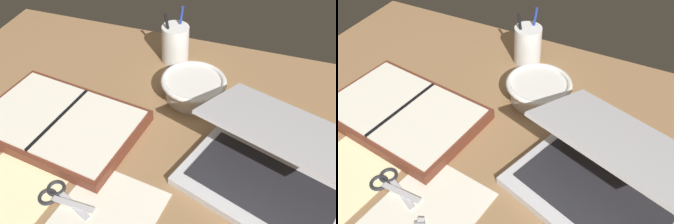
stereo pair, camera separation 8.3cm
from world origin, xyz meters
The scene contains 7 objects.
desk_top centered at (0.00, 0.00, 1.00)cm, with size 140.00×100.00×2.00cm, color #936D47.
laptop centered at (21.41, 1.51, 6.73)cm, with size 39.35×36.38×14.91cm.
bowl centered at (-0.71, 22.93, 5.17)cm, with size 16.74×16.74×5.66cm.
pen_cup centered at (-10.20, 37.11, 7.54)cm, with size 7.68×7.68×16.26cm.
planner centered at (-27.32, 1.83, 3.50)cm, with size 39.81×28.96×3.19cm.
scissors centered at (-17.94, -15.60, 2.34)cm, with size 12.25×6.73×0.80cm.
paper_sheet_beside_planner centered at (-27.10, -15.82, 2.08)cm, with size 17.91×27.86×0.16cm, color #F4EFB2.
Camera 1 is at (17.03, -49.58, 65.26)cm, focal length 40.00 mm.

